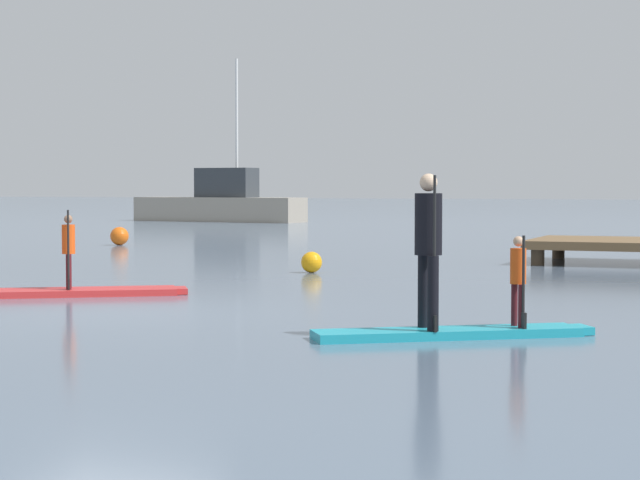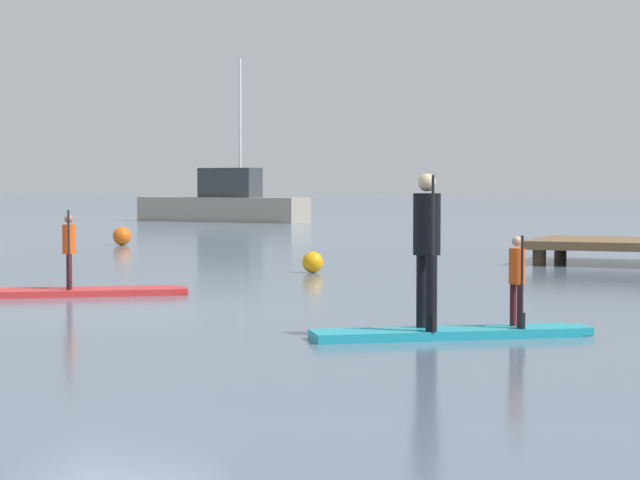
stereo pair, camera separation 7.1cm
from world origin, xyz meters
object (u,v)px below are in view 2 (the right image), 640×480
at_px(paddler_adult, 427,240).
at_px(fishing_boat_white_large, 224,203).
at_px(mooring_buoy_near, 122,236).
at_px(mooring_buoy_far, 313,262).
at_px(paddleboard_near, 69,292).
at_px(paddleboard_far, 452,333).
at_px(paddler_child_front, 517,277).
at_px(paddler_child_solo, 69,247).

distance_m(paddler_adult, fishing_boat_white_large, 41.18).
bearing_deg(mooring_buoy_near, fishing_boat_white_large, 108.57).
relative_size(paddler_adult, mooring_buoy_far, 4.22).
height_order(paddler_adult, mooring_buoy_near, paddler_adult).
distance_m(paddleboard_near, mooring_buoy_far, 5.91).
bearing_deg(fishing_boat_white_large, paddleboard_far, -60.13).
distance_m(fishing_boat_white_large, mooring_buoy_far, 31.46).
bearing_deg(fishing_boat_white_large, mooring_buoy_near, -71.43).
xyz_separation_m(paddler_adult, paddler_child_front, (0.88, 0.58, -0.42)).
relative_size(paddler_child_solo, paddleboard_far, 0.42).
height_order(paddler_child_solo, paddler_adult, paddler_adult).
bearing_deg(paddleboard_near, paddler_child_solo, -14.57).
bearing_deg(paddler_child_front, paddleboard_far, -147.43).
bearing_deg(mooring_buoy_near, mooring_buoy_far, -40.57).
bearing_deg(mooring_buoy_far, mooring_buoy_near, 139.43).
xyz_separation_m(paddler_child_solo, fishing_boat_white_large, (-13.73, 33.03, 0.09)).
distance_m(paddleboard_near, mooring_buoy_near, 14.92).
distance_m(paddleboard_far, paddler_adult, 1.08).
distance_m(paddler_child_front, fishing_boat_white_large, 41.12).
distance_m(paddler_adult, mooring_buoy_near, 20.98).
height_order(paddler_child_front, fishing_boat_white_large, fishing_boat_white_large).
relative_size(paddler_child_solo, mooring_buoy_far, 2.97).
relative_size(fishing_boat_white_large, mooring_buoy_near, 16.25).
relative_size(paddleboard_near, paddler_child_front, 3.27).
distance_m(paddleboard_near, paddler_adult, 7.19).
bearing_deg(paddleboard_near, paddler_child_front, -16.90).
relative_size(paddleboard_near, paddleboard_far, 1.16).
relative_size(paddler_child_solo, mooring_buoy_near, 2.36).
bearing_deg(paddleboard_near, mooring_buoy_far, 72.80).
xyz_separation_m(paddler_child_front, mooring_buoy_far, (-5.67, 7.89, -0.46)).
xyz_separation_m(paddler_child_solo, mooring_buoy_near, (-7.05, 13.16, -0.48)).
distance_m(paddleboard_far, mooring_buoy_far, 9.71).
height_order(paddleboard_far, paddler_child_front, paddler_child_front).
relative_size(paddleboard_far, paddler_child_front, 2.82).
distance_m(paddler_child_solo, mooring_buoy_far, 5.93).
xyz_separation_m(fishing_boat_white_large, mooring_buoy_near, (6.68, -19.87, -0.57)).
height_order(paddler_child_solo, mooring_buoy_near, paddler_child_solo).
height_order(paddler_child_front, mooring_buoy_near, paddler_child_front).
bearing_deg(paddler_child_solo, paddleboard_near, 165.43).
xyz_separation_m(paddleboard_near, paddleboard_far, (6.78, -2.66, -0.00)).
xyz_separation_m(paddler_adult, mooring_buoy_far, (-4.79, 8.47, -0.88)).
distance_m(paddler_child_solo, paddleboard_far, 7.30).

